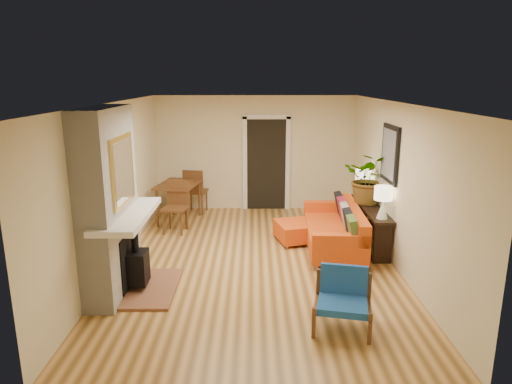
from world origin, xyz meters
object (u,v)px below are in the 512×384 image
Objects in this scene: console_table at (371,215)px; houseplant at (369,178)px; blue_chair at (343,296)px; dining_table at (182,191)px; lamp_near at (383,199)px; sofa at (338,229)px; lamp_far at (363,180)px; ottoman at (297,230)px.

console_table is 1.94× the size of houseplant.
blue_chair is at bearing -108.67° from houseplant.
dining_table is 3.84m from houseplant.
lamp_near is at bearing -89.37° from houseplant.
console_table is (0.62, 0.17, 0.21)m from sofa.
sofa is 1.28m from lamp_far.
lamp_far is (3.61, -0.74, 0.40)m from dining_table.
lamp_near and lamp_far have the same top height.
blue_chair is 3.68m from lamp_far.
lamp_far is (1.30, 0.51, 0.85)m from ottoman.
lamp_near is at bearing -30.68° from dining_table.
sofa is at bearing 139.59° from lamp_near.
console_table is at bearing 15.02° from sofa.
lamp_far is (0.00, 1.41, 0.00)m from lamp_near.
lamp_far reaches higher than dining_table.
console_table is at bearing 69.76° from blue_chair.
lamp_near is (0.62, -0.52, 0.70)m from sofa.
ottoman is at bearing 145.38° from lamp_near.
ottoman is 1.65× the size of lamp_far.
blue_chair reaches higher than ottoman.
lamp_near reaches higher than sofa.
lamp_far is at bearing 55.02° from sofa.
sofa reaches higher than ottoman.
lamp_near is at bearing -90.00° from console_table.
lamp_far reaches higher than blue_chair.
houseplant is at bearing -18.86° from dining_table.
houseplant reaches higher than dining_table.
console_table is 0.66m from houseplant.
ottoman is at bearing -28.32° from dining_table.
dining_table is at bearing 149.32° from lamp_near.
lamp_far is 0.51m from houseplant.
houseplant is (-0.01, 0.91, 0.14)m from lamp_near.
blue_chair is at bearing -98.76° from sofa.
console_table is (3.61, -1.45, -0.09)m from dining_table.
lamp_far reaches higher than sofa.
houseplant is (-0.01, 0.22, 0.62)m from console_table.
blue_chair is 0.84× the size of houseplant.
console_table is (1.30, -0.21, 0.36)m from ottoman.
lamp_near is (3.61, -2.14, 0.40)m from dining_table.
ottoman is 1.36m from console_table.
lamp_far is at bearing -11.53° from dining_table.
ottoman is at bearing 151.42° from sofa.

